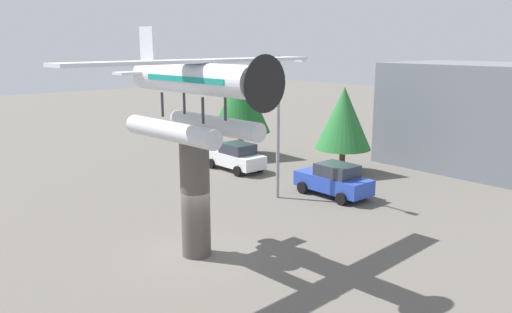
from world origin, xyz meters
TOP-DOWN VIEW (x-y plane):
  - ground_plane at (0.00, 0.00)m, footprint 140.00×140.00m
  - display_pedestal at (0.00, 0.00)m, footprint 1.10×1.10m
  - floatplane_monument at (0.13, 0.01)m, footprint 6.97×10.45m
  - car_near_white at (-9.50, 9.51)m, footprint 4.20×2.02m
  - car_mid_blue at (-1.69, 9.88)m, footprint 4.20×2.02m
  - streetlight_primary at (-3.22, 7.44)m, footprint 1.84×0.28m
  - storefront_building at (-0.33, 22.00)m, footprint 10.33×7.63m
  - tree_west at (-12.52, 12.38)m, footprint 4.14×4.14m
  - tree_east at (-4.65, 14.08)m, footprint 3.44×3.44m

SIDE VIEW (x-z plane):
  - ground_plane at x=0.00m, z-range 0.00..0.00m
  - car_near_white at x=-9.50m, z-range 0.00..1.76m
  - car_mid_blue at x=-1.69m, z-range 0.00..1.76m
  - display_pedestal at x=0.00m, z-range 0.00..4.56m
  - storefront_building at x=-0.33m, z-range 0.00..6.67m
  - tree_east at x=-4.65m, z-range 0.76..6.13m
  - tree_west at x=-12.52m, z-range 0.88..7.26m
  - streetlight_primary at x=-3.22m, z-range 0.63..7.94m
  - floatplane_monument at x=0.13m, z-range 4.23..8.23m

